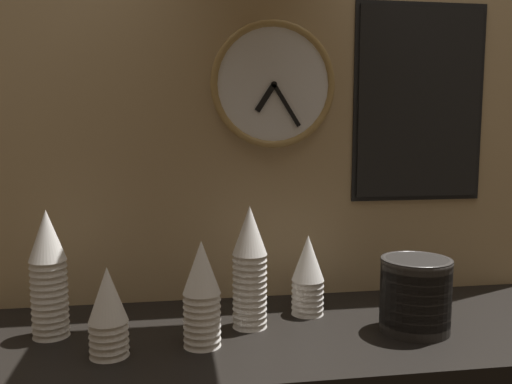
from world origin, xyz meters
TOP-DOWN VIEW (x-y plane):
  - ground_plane at (0.00, 0.00)m, footprint 1.60×0.56m
  - wall_tiled_back at (0.00, 0.27)m, footprint 1.60×0.03m
  - cup_stack_center_right at (0.05, 0.09)m, footprint 0.08×0.08m
  - cup_stack_center at (-0.12, 0.02)m, footprint 0.08×0.08m
  - cup_stack_left at (-0.44, -0.10)m, footprint 0.08×0.08m
  - cup_stack_far_left at (-0.58, 0.03)m, footprint 0.08×0.08m
  - cup_stack_center_left at (-0.24, -0.08)m, footprint 0.08×0.08m
  - bowl_stack_right at (0.27, -0.06)m, footprint 0.17×0.17m
  - wall_clock at (-0.02, 0.23)m, footprint 0.35×0.03m
  - menu_board at (0.41, 0.24)m, footprint 0.39×0.01m

SIDE VIEW (x-z plane):
  - ground_plane at x=0.00m, z-range -0.04..0.00m
  - bowl_stack_right at x=0.27m, z-range 0.00..0.18m
  - cup_stack_left at x=-0.44m, z-range 0.00..0.19m
  - cup_stack_center_right at x=0.05m, z-range 0.00..0.21m
  - cup_stack_center_left at x=-0.24m, z-range 0.00..0.24m
  - cup_stack_center at x=-0.12m, z-range 0.00..0.30m
  - cup_stack_far_left at x=-0.58m, z-range 0.00..0.30m
  - wall_tiled_back at x=0.00m, z-range 0.00..1.05m
  - menu_board at x=0.41m, z-range 0.27..0.84m
  - wall_clock at x=-0.02m, z-range 0.43..0.77m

